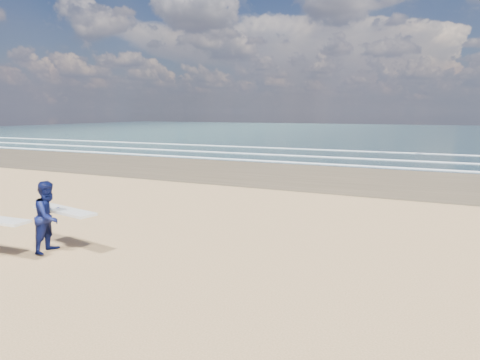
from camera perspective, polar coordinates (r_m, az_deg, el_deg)
The scene contains 1 object.
surfer_far at distance 12.61m, azimuth -24.01°, elevation -4.42°, with size 2.26×1.33×1.94m.
Camera 1 is at (9.25, -7.11, 3.76)m, focal length 32.00 mm.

